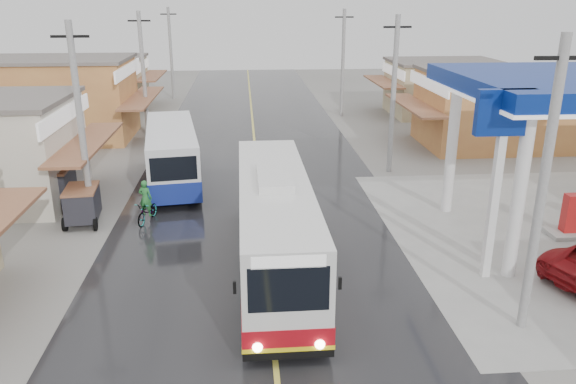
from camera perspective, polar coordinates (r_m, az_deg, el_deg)
name	(u,v)px	position (r m, az deg, el deg)	size (l,w,h in m)	color
ground	(273,338)	(15.79, -1.53, -14.56)	(120.00, 120.00, 0.00)	slate
road	(258,174)	(29.46, -3.11, 1.83)	(12.00, 90.00, 0.02)	black
centre_line	(258,174)	(29.45, -3.11, 1.85)	(0.15, 90.00, 0.01)	#D8CC4C
shopfronts_left	(23,164)	(34.62, -25.33, 2.61)	(11.00, 44.00, 5.20)	tan
shopfronts_right	(563,185)	(30.86, 26.13, 0.63)	(11.00, 44.00, 4.80)	beige
utility_poles_left	(125,172)	(31.07, -16.19, 1.98)	(1.60, 50.00, 8.00)	gray
utility_poles_right	(389,171)	(30.43, 10.19, 2.10)	(1.60, 36.00, 8.00)	gray
coach_bus	(275,224)	(18.63, -1.37, -3.27)	(2.64, 11.02, 3.43)	silver
second_bus	(172,154)	(28.13, -11.70, 3.81)	(3.42, 8.69, 2.81)	silver
cyclist	(147,208)	(23.67, -14.13, -1.61)	(1.06, 1.82, 1.86)	black
tricycle_near	(82,203)	(24.17, -20.19, -1.10)	(1.52, 2.03, 1.55)	#26262D
tricycle_far	(55,184)	(26.64, -22.62, 0.72)	(1.65, 2.33, 1.78)	#26262D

